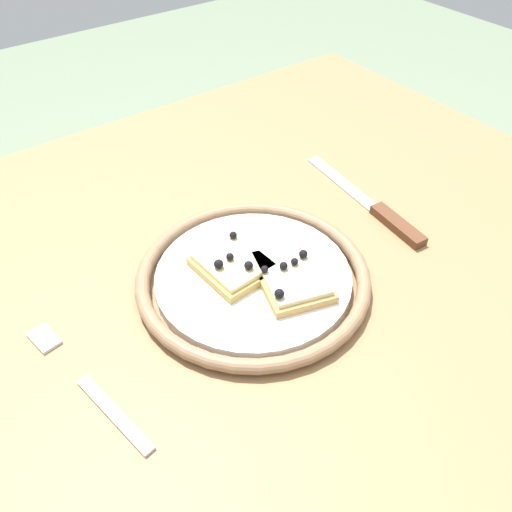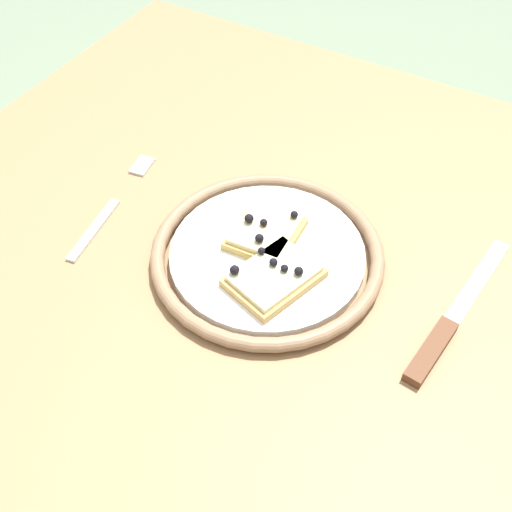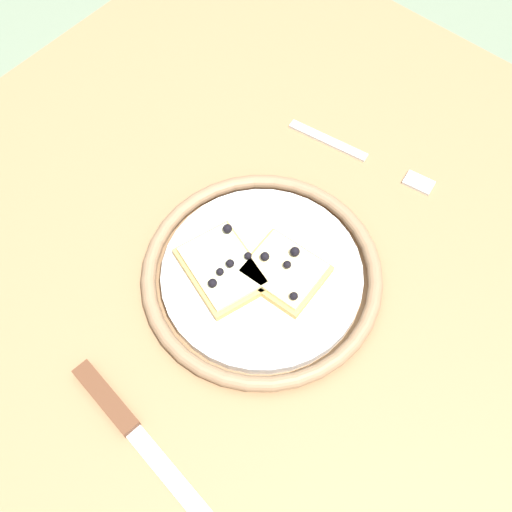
% 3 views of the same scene
% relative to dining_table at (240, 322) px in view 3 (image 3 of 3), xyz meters
% --- Properties ---
extents(ground_plane, '(6.00, 6.00, 0.00)m').
position_rel_dining_table_xyz_m(ground_plane, '(0.00, 0.00, -0.66)').
color(ground_plane, gray).
extents(dining_table, '(1.03, 0.93, 0.75)m').
position_rel_dining_table_xyz_m(dining_table, '(0.00, 0.00, 0.00)').
color(dining_table, '#936D47').
rests_on(dining_table, ground_plane).
extents(plate, '(0.27, 0.27, 0.02)m').
position_rel_dining_table_xyz_m(plate, '(-0.03, 0.01, 0.11)').
color(plate, white).
rests_on(plate, dining_table).
extents(pizza_slice_near, '(0.08, 0.09, 0.03)m').
position_rel_dining_table_xyz_m(pizza_slice_near, '(-0.04, 0.03, 0.12)').
color(pizza_slice_near, tan).
rests_on(pizza_slice_near, plate).
extents(pizza_slice_far, '(0.10, 0.12, 0.03)m').
position_rel_dining_table_xyz_m(pizza_slice_far, '(-0.00, -0.02, 0.12)').
color(pizza_slice_far, tan).
rests_on(pizza_slice_far, plate).
extents(knife, '(0.05, 0.24, 0.01)m').
position_rel_dining_table_xyz_m(knife, '(0.19, 0.01, 0.10)').
color(knife, silver).
rests_on(knife, dining_table).
extents(fork, '(0.05, 0.20, 0.00)m').
position_rel_dining_table_xyz_m(fork, '(-0.24, -0.00, 0.10)').
color(fork, silver).
rests_on(fork, dining_table).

